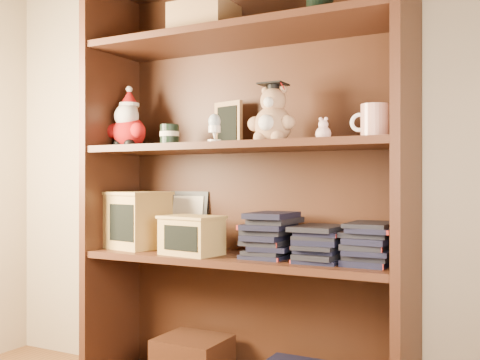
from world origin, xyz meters
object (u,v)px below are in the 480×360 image
object	(u,v)px
treats_box	(138,220)
bookcase	(246,191)
teacher_mug	(374,122)
grad_teddy_bear	(272,119)

from	to	relation	value
treats_box	bookcase	bearing A→B (deg)	6.48
teacher_mug	treats_box	xyz separation A→B (m)	(-0.94, -0.00, -0.34)
bookcase	teacher_mug	xyz separation A→B (m)	(0.48, -0.05, 0.23)
bookcase	grad_teddy_bear	bearing A→B (deg)	-23.19
teacher_mug	treats_box	bearing A→B (deg)	-179.94
grad_teddy_bear	bookcase	bearing A→B (deg)	156.81
grad_teddy_bear	teacher_mug	distance (m)	0.35
grad_teddy_bear	teacher_mug	size ratio (longest dim) A/B	1.69
grad_teddy_bear	treats_box	xyz separation A→B (m)	(-0.59, 0.01, -0.37)
treats_box	teacher_mug	bearing A→B (deg)	0.06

